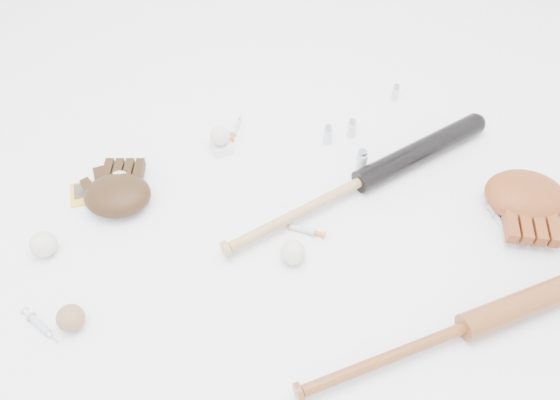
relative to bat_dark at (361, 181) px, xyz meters
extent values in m
plane|color=white|center=(-0.25, -0.07, -0.04)|extent=(3.00, 3.00, 0.00)
cube|color=gold|center=(-0.85, 0.17, -0.03)|extent=(0.07, 0.10, 0.01)
cube|color=white|center=(-0.40, 0.26, -0.02)|extent=(0.08, 0.08, 0.04)
sphere|color=beige|center=(-0.40, 0.26, 0.03)|extent=(0.06, 0.06, 0.06)
sphere|color=beige|center=(-0.94, -0.03, 0.00)|extent=(0.07, 0.07, 0.07)
sphere|color=beige|center=(-0.72, 0.16, 0.00)|extent=(0.07, 0.07, 0.07)
sphere|color=beige|center=(-0.27, -0.21, 0.00)|extent=(0.07, 0.07, 0.07)
sphere|color=#8D6644|center=(-0.86, -0.28, 0.00)|extent=(0.07, 0.07, 0.07)
cylinder|color=silver|center=(0.25, 0.38, 0.00)|extent=(0.02, 0.02, 0.06)
cylinder|color=silver|center=(0.04, 0.23, 0.00)|extent=(0.03, 0.03, 0.07)
cylinder|color=silver|center=(-0.05, 0.22, 0.00)|extent=(0.03, 0.03, 0.07)
cylinder|color=silver|center=(0.03, 0.08, 0.00)|extent=(0.04, 0.04, 0.08)
cylinder|color=silver|center=(-0.73, 0.08, 0.00)|extent=(0.03, 0.03, 0.07)
camera|label=1|loc=(-0.48, -1.02, 1.26)|focal=35.00mm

